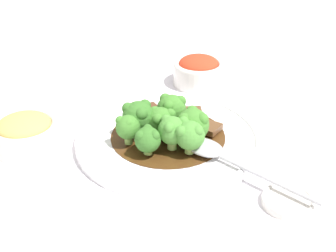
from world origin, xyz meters
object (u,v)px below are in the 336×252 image
(beef_strip_2, at_px, (154,113))
(side_bowl_kimchi, at_px, (199,71))
(broccoli_floret_1, at_px, (172,130))
(sauce_dish, at_px, (288,201))
(broccoli_floret_5, at_px, (138,116))
(broccoli_floret_6, at_px, (189,135))
(beef_strip_1, at_px, (156,124))
(serving_spoon, at_px, (214,152))
(side_bowl_appetizer, at_px, (25,132))
(broccoli_floret_0, at_px, (193,124))
(broccoli_floret_2, at_px, (128,127))
(broccoli_floret_3, at_px, (148,139))
(broccoli_floret_4, at_px, (161,122))
(beef_strip_4, at_px, (139,117))
(broccoli_floret_7, at_px, (171,109))
(beef_strip_3, at_px, (202,125))
(beef_strip_0, at_px, (189,112))
(main_plate, at_px, (168,138))

(beef_strip_2, distance_m, side_bowl_kimchi, 0.20)
(broccoli_floret_1, bearing_deg, sauce_dish, 113.53)
(broccoli_floret_5, distance_m, broccoli_floret_6, 0.10)
(beef_strip_1, bearing_deg, broccoli_floret_5, 6.47)
(serving_spoon, relative_size, side_bowl_appetizer, 2.05)
(broccoli_floret_0, height_order, side_bowl_appetizer, broccoli_floret_0)
(serving_spoon, distance_m, side_bowl_appetizer, 0.31)
(broccoli_floret_1, height_order, broccoli_floret_2, broccoli_floret_1)
(beef_strip_2, bearing_deg, beef_strip_1, 67.63)
(broccoli_floret_3, xyz_separation_m, broccoli_floret_5, (-0.01, -0.06, 0.01))
(beef_strip_1, relative_size, broccoli_floret_4, 0.99)
(side_bowl_kimchi, bearing_deg, beef_strip_4, 27.40)
(broccoli_floret_7, xyz_separation_m, side_bowl_appetizer, (0.23, -0.09, -0.02))
(beef_strip_3, relative_size, broccoli_floret_6, 1.33)
(broccoli_floret_7, bearing_deg, beef_strip_2, -73.24)
(beef_strip_1, xyz_separation_m, broccoli_floret_1, (0.01, 0.07, 0.03))
(beef_strip_0, relative_size, serving_spoon, 0.22)
(broccoli_floret_5, xyz_separation_m, side_bowl_appetizer, (0.17, -0.09, -0.03))
(beef_strip_0, height_order, broccoli_floret_7, broccoli_floret_7)
(broccoli_floret_4, bearing_deg, broccoli_floret_6, 100.60)
(beef_strip_3, height_order, broccoli_floret_3, broccoli_floret_3)
(main_plate, distance_m, broccoli_floret_6, 0.08)
(beef_strip_2, xyz_separation_m, broccoli_floret_5, (0.05, 0.04, 0.03))
(beef_strip_3, distance_m, broccoli_floret_3, 0.12)
(broccoli_floret_3, distance_m, broccoli_floret_4, 0.05)
(broccoli_floret_0, bearing_deg, beef_strip_1, -66.45)
(broccoli_floret_3, relative_size, broccoli_floret_4, 0.89)
(beef_strip_0, xyz_separation_m, broccoli_floret_6, (0.07, 0.10, 0.03))
(broccoli_floret_1, height_order, side_bowl_kimchi, broccoli_floret_1)
(side_bowl_appetizer, bearing_deg, beef_strip_4, 165.53)
(sauce_dish, bearing_deg, broccoli_floret_5, -67.14)
(beef_strip_0, distance_m, broccoli_floret_3, 0.14)
(main_plate, height_order, broccoli_floret_4, broccoli_floret_4)
(broccoli_floret_4, relative_size, side_bowl_appetizer, 0.46)
(broccoli_floret_2, xyz_separation_m, sauce_dish, (-0.13, 0.23, -0.04))
(beef_strip_3, bearing_deg, main_plate, -12.64)
(beef_strip_2, relative_size, broccoli_floret_5, 0.84)
(broccoli_floret_2, bearing_deg, broccoli_floret_0, 152.90)
(broccoli_floret_2, relative_size, sauce_dish, 0.68)
(broccoli_floret_2, height_order, broccoli_floret_4, broccoli_floret_4)
(broccoli_floret_0, relative_size, side_bowl_appetizer, 0.51)
(main_plate, height_order, serving_spoon, serving_spoon)
(beef_strip_3, bearing_deg, beef_strip_0, -96.46)
(broccoli_floret_0, distance_m, serving_spoon, 0.06)
(beef_strip_4, bearing_deg, broccoli_floret_2, 49.53)
(beef_strip_0, relative_size, sauce_dish, 0.71)
(broccoli_floret_1, bearing_deg, beef_strip_1, -99.06)
(beef_strip_0, bearing_deg, broccoli_floret_5, 6.06)
(broccoli_floret_5, bearing_deg, broccoli_floret_2, 29.48)
(broccoli_floret_0, relative_size, broccoli_floret_5, 0.96)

